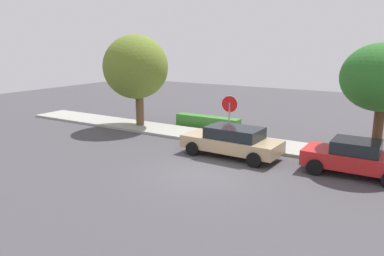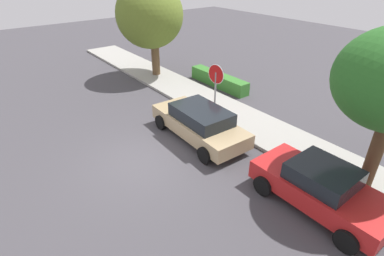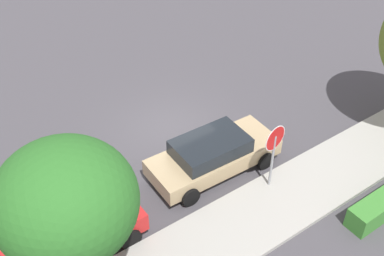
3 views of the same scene
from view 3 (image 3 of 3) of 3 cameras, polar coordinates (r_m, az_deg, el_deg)
name	(u,v)px [view 3 (image 3 of 3)]	position (r m, az deg, el deg)	size (l,w,h in m)	color
ground_plane	(170,130)	(18.28, -2.61, -0.29)	(60.00, 60.00, 0.00)	#423F44
sidewalk_curb	(261,214)	(15.32, 8.21, -10.01)	(32.00, 2.43, 0.14)	#9E9B93
stop_sign	(274,147)	(15.04, 9.70, -2.20)	(0.87, 0.12, 2.54)	gray
parked_car_tan	(213,154)	(16.15, 2.48, -3.11)	(4.58, 2.10, 1.39)	tan
parked_car_red	(73,232)	(14.28, -13.91, -11.82)	(3.94, 1.97, 1.39)	red
street_tree_far	(66,203)	(10.91, -14.72, -8.55)	(3.23, 3.23, 5.12)	#513823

